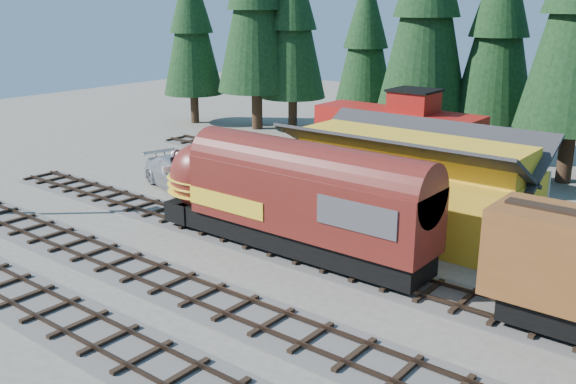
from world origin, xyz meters
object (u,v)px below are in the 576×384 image
Objects in this scene: depot at (410,173)px; pickup_truck_a at (248,193)px; caboose at (397,140)px; locomotive at (280,201)px; pickup_truck_b at (180,174)px.

depot is 9.23m from pickup_truck_a.
caboose is 11.26m from pickup_truck_a.
depot reaches higher than locomotive.
caboose is at bearing -10.05° from pickup_truck_a.
pickup_truck_b is at bearing 160.59° from locomotive.
caboose is 1.52× the size of pickup_truck_a.
locomotive is at bearing -91.35° from pickup_truck_b.
pickup_truck_a is (-3.57, -10.52, -1.79)m from caboose.
depot is at bearing 63.35° from locomotive.
pickup_truck_a is (-8.49, -3.02, -1.97)m from depot.
pickup_truck_b is (-6.23, 0.56, -0.03)m from pickup_truck_a.
caboose is at bearing 123.26° from depot.
depot is 15.06m from pickup_truck_b.
pickup_truck_a is at bearing -108.75° from caboose.
locomotive is at bearing -114.92° from pickup_truck_a.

